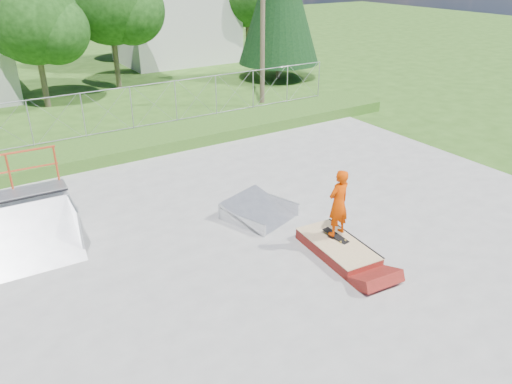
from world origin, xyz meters
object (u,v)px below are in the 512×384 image
flat_bank_ramp (260,210)px  grind_box (337,248)px  skater (338,205)px  quarter_pipe (20,213)px

flat_bank_ramp → grind_box: bearing=-95.7°
grind_box → skater: skater is taller
flat_bank_ramp → skater: (0.77, -2.54, 1.04)m
flat_bank_ramp → skater: bearing=-91.8°
quarter_pipe → skater: size_ratio=1.40×
quarter_pipe → flat_bank_ramp: 6.47m
quarter_pipe → flat_bank_ramp: bearing=-11.1°
skater → quarter_pipe: bearing=-35.9°
grind_box → quarter_pipe: bearing=153.0°
grind_box → skater: bearing=65.6°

